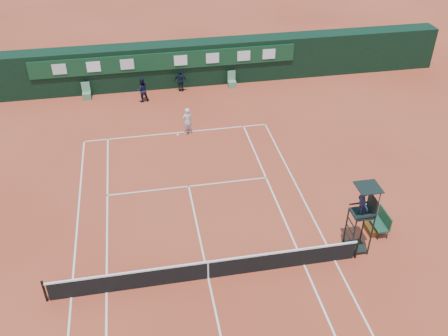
# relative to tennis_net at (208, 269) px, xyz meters

# --- Properties ---
(ground) EXTENTS (90.00, 90.00, 0.00)m
(ground) POSITION_rel_tennis_net_xyz_m (0.00, 0.00, -0.51)
(ground) COLOR #B7452B
(ground) RESTS_ON ground
(court_lines) EXTENTS (11.05, 23.85, 0.01)m
(court_lines) POSITION_rel_tennis_net_xyz_m (0.00, 0.00, -0.50)
(court_lines) COLOR silver
(court_lines) RESTS_ON ground
(tennis_net) EXTENTS (12.90, 0.10, 1.10)m
(tennis_net) POSITION_rel_tennis_net_xyz_m (0.00, 0.00, 0.00)
(tennis_net) COLOR black
(tennis_net) RESTS_ON ground
(back_wall) EXTENTS (40.00, 1.65, 3.00)m
(back_wall) POSITION_rel_tennis_net_xyz_m (0.00, 18.74, 1.00)
(back_wall) COLOR black
(back_wall) RESTS_ON ground
(linesman_chair_left) EXTENTS (0.55, 0.50, 1.15)m
(linesman_chair_left) POSITION_rel_tennis_net_xyz_m (-5.50, 17.48, -0.19)
(linesman_chair_left) COLOR #55835B
(linesman_chair_left) RESTS_ON ground
(linesman_chair_right) EXTENTS (0.55, 0.50, 1.15)m
(linesman_chair_right) POSITION_rel_tennis_net_xyz_m (4.50, 17.48, -0.19)
(linesman_chair_right) COLOR #5D8E67
(linesman_chair_right) RESTS_ON ground
(umpire_chair) EXTENTS (0.96, 0.95, 3.42)m
(umpire_chair) POSITION_rel_tennis_net_xyz_m (6.59, 0.50, 1.95)
(umpire_chair) COLOR black
(umpire_chair) RESTS_ON ground
(player_bench) EXTENTS (0.55, 1.20, 1.10)m
(player_bench) POSITION_rel_tennis_net_xyz_m (8.17, 1.42, 0.09)
(player_bench) COLOR #19402D
(player_bench) RESTS_ON ground
(tennis_bag) EXTENTS (0.36, 0.81, 0.30)m
(tennis_bag) POSITION_rel_tennis_net_xyz_m (7.73, 1.43, -0.36)
(tennis_bag) COLOR black
(tennis_bag) RESTS_ON ground
(cooler) EXTENTS (0.57, 0.57, 0.65)m
(cooler) POSITION_rel_tennis_net_xyz_m (8.08, 2.51, -0.18)
(cooler) COLOR white
(cooler) RESTS_ON ground
(tennis_ball) EXTENTS (0.07, 0.07, 0.07)m
(tennis_ball) POSITION_rel_tennis_net_xyz_m (1.60, 10.64, -0.47)
(tennis_ball) COLOR #BACE30
(tennis_ball) RESTS_ON ground
(player) EXTENTS (0.73, 0.62, 1.71)m
(player) POSITION_rel_tennis_net_xyz_m (0.63, 11.68, 0.35)
(player) COLOR silver
(player) RESTS_ON ground
(ball_kid_left) EXTENTS (0.92, 0.78, 1.68)m
(ball_kid_left) POSITION_rel_tennis_net_xyz_m (-1.80, 16.45, 0.33)
(ball_kid_left) COLOR black
(ball_kid_left) RESTS_ON ground
(ball_kid_right) EXTENTS (0.98, 0.64, 1.54)m
(ball_kid_right) POSITION_rel_tennis_net_xyz_m (0.90, 17.49, 0.26)
(ball_kid_right) COLOR black
(ball_kid_right) RESTS_ON ground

